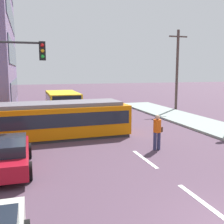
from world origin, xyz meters
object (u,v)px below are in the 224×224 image
(streetcar_tram, at_px, (53,120))
(pedestrian_crossing, at_px, (157,130))
(city_bus, at_px, (63,101))
(utility_pole_mid, at_px, (177,69))
(traffic_light_mast, at_px, (12,74))
(parked_sedan_mid, at_px, (3,154))

(streetcar_tram, relative_size, pedestrian_crossing, 5.05)
(pedestrian_crossing, bearing_deg, city_bus, 102.54)
(city_bus, xyz_separation_m, pedestrian_crossing, (2.79, -12.54, -0.10))
(streetcar_tram, distance_m, utility_pole_mid, 14.42)
(pedestrian_crossing, height_order, traffic_light_mast, traffic_light_mast)
(traffic_light_mast, relative_size, utility_pole_mid, 0.70)
(traffic_light_mast, height_order, utility_pole_mid, utility_pole_mid)
(parked_sedan_mid, bearing_deg, utility_pole_mid, 40.19)
(traffic_light_mast, distance_m, utility_pole_mid, 16.93)
(pedestrian_crossing, xyz_separation_m, parked_sedan_mid, (-6.70, -0.75, -0.32))
(streetcar_tram, height_order, parked_sedan_mid, streetcar_tram)
(streetcar_tram, relative_size, utility_pole_mid, 1.15)
(pedestrian_crossing, xyz_separation_m, utility_pole_mid, (7.60, 11.33, 2.89))
(streetcar_tram, bearing_deg, traffic_light_mast, -131.35)
(streetcar_tram, distance_m, traffic_light_mast, 3.86)
(parked_sedan_mid, distance_m, traffic_light_mast, 3.86)
(city_bus, xyz_separation_m, utility_pole_mid, (10.39, -1.21, 2.79))
(parked_sedan_mid, bearing_deg, streetcar_tram, 63.78)
(utility_pole_mid, bearing_deg, city_bus, 173.37)
(city_bus, height_order, pedestrian_crossing, city_bus)
(streetcar_tram, height_order, city_bus, streetcar_tram)
(pedestrian_crossing, distance_m, traffic_light_mast, 7.07)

